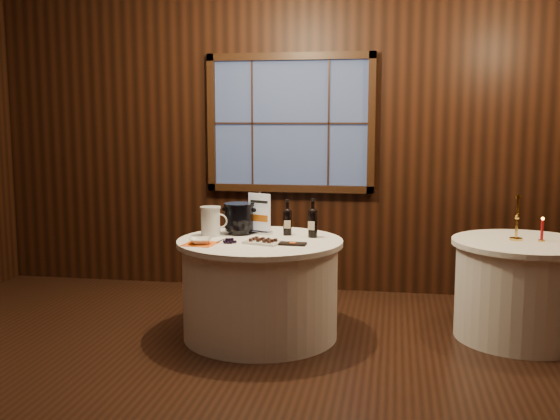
% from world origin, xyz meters
% --- Properties ---
extents(ground, '(6.00, 6.00, 0.00)m').
position_xyz_m(ground, '(0.00, 0.00, 0.00)').
color(ground, black).
rests_on(ground, ground).
extents(back_wall, '(6.00, 0.10, 3.00)m').
position_xyz_m(back_wall, '(0.00, 2.48, 1.54)').
color(back_wall, black).
rests_on(back_wall, ground).
extents(main_table, '(1.28, 1.28, 0.77)m').
position_xyz_m(main_table, '(0.00, 1.00, 0.39)').
color(main_table, white).
rests_on(main_table, ground).
extents(side_table, '(1.08, 1.08, 0.77)m').
position_xyz_m(side_table, '(2.00, 1.30, 0.39)').
color(side_table, white).
rests_on(side_table, ground).
extents(sign_stand, '(0.20, 0.16, 0.34)m').
position_xyz_m(sign_stand, '(-0.05, 1.25, 0.89)').
color(sign_stand, silver).
rests_on(sign_stand, main_table).
extents(port_bottle_left, '(0.07, 0.07, 0.29)m').
position_xyz_m(port_bottle_left, '(0.18, 1.23, 0.89)').
color(port_bottle_left, black).
rests_on(port_bottle_left, main_table).
extents(port_bottle_right, '(0.07, 0.08, 0.31)m').
position_xyz_m(port_bottle_right, '(0.39, 1.17, 0.90)').
color(port_bottle_right, black).
rests_on(port_bottle_right, main_table).
extents(ice_bucket, '(0.25, 0.25, 0.25)m').
position_xyz_m(ice_bucket, '(-0.21, 1.21, 0.90)').
color(ice_bucket, black).
rests_on(ice_bucket, main_table).
extents(chocolate_plate, '(0.31, 0.25, 0.04)m').
position_xyz_m(chocolate_plate, '(0.05, 0.85, 0.79)').
color(chocolate_plate, white).
rests_on(chocolate_plate, main_table).
extents(chocolate_box, '(0.20, 0.11, 0.02)m').
position_xyz_m(chocolate_box, '(0.28, 0.83, 0.78)').
color(chocolate_box, black).
rests_on(chocolate_box, main_table).
extents(grape_bunch, '(0.16, 0.08, 0.04)m').
position_xyz_m(grape_bunch, '(-0.19, 0.80, 0.79)').
color(grape_bunch, black).
rests_on(grape_bunch, main_table).
extents(glass_pitcher, '(0.22, 0.17, 0.24)m').
position_xyz_m(glass_pitcher, '(-0.41, 1.08, 0.89)').
color(glass_pitcher, silver).
rests_on(glass_pitcher, main_table).
extents(orange_napkin, '(0.25, 0.25, 0.00)m').
position_xyz_m(orange_napkin, '(-0.40, 0.74, 0.77)').
color(orange_napkin, '#E55813').
rests_on(orange_napkin, main_table).
extents(cracker_bowl, '(0.20, 0.20, 0.04)m').
position_xyz_m(cracker_bowl, '(-0.40, 0.74, 0.79)').
color(cracker_bowl, white).
rests_on(cracker_bowl, orange_napkin).
extents(brass_candlestick, '(0.10, 0.10, 0.35)m').
position_xyz_m(brass_candlestick, '(1.94, 1.32, 0.90)').
color(brass_candlestick, gold).
rests_on(brass_candlestick, side_table).
extents(red_candle, '(0.05, 0.05, 0.19)m').
position_xyz_m(red_candle, '(2.12, 1.29, 0.84)').
color(red_candle, gold).
rests_on(red_candle, side_table).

